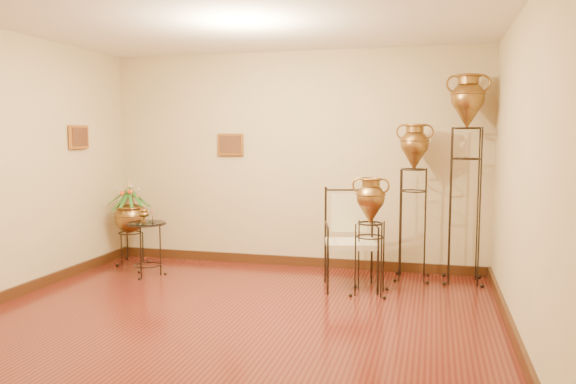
% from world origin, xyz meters
% --- Properties ---
extents(ground, '(5.00, 5.00, 0.00)m').
position_xyz_m(ground, '(0.00, 0.00, 0.00)').
color(ground, '#571F14').
rests_on(ground, ground).
extents(room_shell, '(5.02, 5.02, 2.81)m').
position_xyz_m(room_shell, '(-0.01, 0.01, 1.73)').
color(room_shell, '#D3B388').
rests_on(room_shell, ground).
extents(amphora_tall, '(0.62, 0.62, 2.44)m').
position_xyz_m(amphora_tall, '(2.15, 2.15, 1.25)').
color(amphora_tall, black).
rests_on(amphora_tall, ground).
extents(amphora_mid, '(0.55, 0.55, 1.88)m').
position_xyz_m(amphora_mid, '(1.57, 2.14, 0.95)').
color(amphora_mid, black).
rests_on(amphora_mid, ground).
extents(amphora_short, '(0.46, 0.46, 1.29)m').
position_xyz_m(amphora_short, '(1.15, 1.38, 0.64)').
color(amphora_short, black).
rests_on(amphora_short, ground).
extents(planter_urn, '(0.74, 0.74, 1.20)m').
position_xyz_m(planter_urn, '(-2.15, 2.06, 0.67)').
color(planter_urn, black).
rests_on(planter_urn, ground).
extents(armchair, '(0.75, 0.71, 1.11)m').
position_xyz_m(armchair, '(0.92, 1.54, 0.56)').
color(armchair, black).
rests_on(armchair, ground).
extents(side_table, '(0.49, 0.49, 0.84)m').
position_xyz_m(side_table, '(-1.58, 1.48, 0.35)').
color(side_table, black).
rests_on(side_table, ground).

